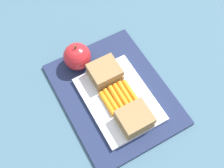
{
  "coord_description": "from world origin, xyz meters",
  "views": [
    {
      "loc": [
        -0.31,
        0.18,
        0.72
      ],
      "look_at": [
        0.01,
        0.0,
        0.04
      ],
      "focal_mm": 46.27,
      "sensor_mm": 36.0,
      "label": 1
    }
  ],
  "objects": [
    {
      "name": "apple",
      "position": [
        0.13,
        0.04,
        0.05
      ],
      "size": [
        0.08,
        0.08,
        0.09
      ],
      "color": "red",
      "rests_on": "lunchbag_mat"
    },
    {
      "name": "sandwich_half_left",
      "position": [
        -0.1,
        0.0,
        0.04
      ],
      "size": [
        0.07,
        0.08,
        0.04
      ],
      "color": "#9E7A4C",
      "rests_on": "food_tray"
    },
    {
      "name": "sandwich_half_right",
      "position": [
        0.05,
        0.0,
        0.04
      ],
      "size": [
        0.07,
        0.08,
        0.04
      ],
      "color": "#9E7A4C",
      "rests_on": "food_tray"
    },
    {
      "name": "food_tray",
      "position": [
        -0.03,
        0.0,
        0.02
      ],
      "size": [
        0.23,
        0.17,
        0.01
      ],
      "primitive_type": "cube",
      "color": "white",
      "rests_on": "lunchbag_mat"
    },
    {
      "name": "lunchbag_mat",
      "position": [
        0.0,
        0.0,
        0.01
      ],
      "size": [
        0.36,
        0.28,
        0.01
      ],
      "primitive_type": "cube",
      "color": "navy",
      "rests_on": "ground_plane"
    },
    {
      "name": "ground_plane",
      "position": [
        0.0,
        0.0,
        0.0
      ],
      "size": [
        2.4,
        2.4,
        0.0
      ],
      "primitive_type": "plane",
      "color": "#42667A"
    },
    {
      "name": "carrot_sticks_bundle",
      "position": [
        -0.02,
        0.0,
        0.03
      ],
      "size": [
        0.08,
        0.09,
        0.02
      ],
      "color": "orange",
      "rests_on": "food_tray"
    }
  ]
}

